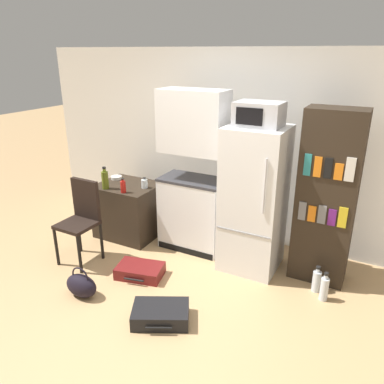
{
  "coord_description": "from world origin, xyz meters",
  "views": [
    {
      "loc": [
        1.64,
        -2.43,
        2.38
      ],
      "look_at": [
        -0.1,
        0.85,
        0.97
      ],
      "focal_mm": 35.0,
      "sensor_mm": 36.0,
      "label": 1
    }
  ],
  "objects_px": {
    "kitchen_hutch": "(193,178)",
    "bottle_olive_oil": "(105,180)",
    "chair": "(82,214)",
    "handbag": "(81,285)",
    "suitcase_small_flat": "(140,271)",
    "suitcase_large_flat": "(161,314)",
    "bookshelf": "(326,199)",
    "water_bottle_front": "(317,281)",
    "refrigerator": "(254,200)",
    "bowl": "(116,178)",
    "water_bottle_middle": "(324,288)",
    "bottle_ketchup_red": "(123,187)",
    "side_table": "(129,210)",
    "microwave": "(259,114)",
    "bottle_clear_short": "(145,183)"
  },
  "relations": [
    {
      "from": "kitchen_hutch",
      "to": "bottle_olive_oil",
      "type": "relative_size",
      "value": 6.8
    },
    {
      "from": "chair",
      "to": "handbag",
      "type": "relative_size",
      "value": 2.74
    },
    {
      "from": "bottle_olive_oil",
      "to": "suitcase_small_flat",
      "type": "height_order",
      "value": "bottle_olive_oil"
    },
    {
      "from": "bottle_olive_oil",
      "to": "suitcase_large_flat",
      "type": "distance_m",
      "value": 1.98
    },
    {
      "from": "bookshelf",
      "to": "suitcase_small_flat",
      "type": "xyz_separation_m",
      "value": [
        -1.75,
        -0.94,
        -0.87
      ]
    },
    {
      "from": "water_bottle_front",
      "to": "bottle_olive_oil",
      "type": "bearing_deg",
      "value": -178.0
    },
    {
      "from": "refrigerator",
      "to": "suitcase_small_flat",
      "type": "bearing_deg",
      "value": -141.19
    },
    {
      "from": "bottle_olive_oil",
      "to": "kitchen_hutch",
      "type": "bearing_deg",
      "value": 18.11
    },
    {
      "from": "bowl",
      "to": "water_bottle_middle",
      "type": "relative_size",
      "value": 0.47
    },
    {
      "from": "bottle_ketchup_red",
      "to": "bookshelf",
      "type": "bearing_deg",
      "value": 9.76
    },
    {
      "from": "kitchen_hutch",
      "to": "chair",
      "type": "distance_m",
      "value": 1.38
    },
    {
      "from": "chair",
      "to": "water_bottle_middle",
      "type": "distance_m",
      "value": 2.79
    },
    {
      "from": "kitchen_hutch",
      "to": "chair",
      "type": "relative_size",
      "value": 2.0
    },
    {
      "from": "refrigerator",
      "to": "bowl",
      "type": "height_order",
      "value": "refrigerator"
    },
    {
      "from": "bookshelf",
      "to": "bowl",
      "type": "height_order",
      "value": "bookshelf"
    },
    {
      "from": "side_table",
      "to": "handbag",
      "type": "bearing_deg",
      "value": -73.64
    },
    {
      "from": "kitchen_hutch",
      "to": "bottle_olive_oil",
      "type": "height_order",
      "value": "kitchen_hutch"
    },
    {
      "from": "refrigerator",
      "to": "bottle_olive_oil",
      "type": "relative_size",
      "value": 5.66
    },
    {
      "from": "microwave",
      "to": "bowl",
      "type": "distance_m",
      "value": 2.25
    },
    {
      "from": "side_table",
      "to": "water_bottle_middle",
      "type": "distance_m",
      "value": 2.64
    },
    {
      "from": "bottle_olive_oil",
      "to": "water_bottle_front",
      "type": "xyz_separation_m",
      "value": [
        2.68,
        0.09,
        -0.72
      ]
    },
    {
      "from": "bottle_clear_short",
      "to": "bowl",
      "type": "bearing_deg",
      "value": 168.69
    },
    {
      "from": "water_bottle_middle",
      "to": "refrigerator",
      "type": "bearing_deg",
      "value": 161.72
    },
    {
      "from": "side_table",
      "to": "kitchen_hutch",
      "type": "distance_m",
      "value": 1.09
    },
    {
      "from": "microwave",
      "to": "water_bottle_middle",
      "type": "relative_size",
      "value": 1.5
    },
    {
      "from": "water_bottle_front",
      "to": "water_bottle_middle",
      "type": "distance_m",
      "value": 0.15
    },
    {
      "from": "microwave",
      "to": "kitchen_hutch",
      "type": "bearing_deg",
      "value": 173.83
    },
    {
      "from": "side_table",
      "to": "bottle_ketchup_red",
      "type": "height_order",
      "value": "bottle_ketchup_red"
    },
    {
      "from": "handbag",
      "to": "water_bottle_front",
      "type": "height_order",
      "value": "handbag"
    },
    {
      "from": "bowl",
      "to": "suitcase_large_flat",
      "type": "xyz_separation_m",
      "value": [
        1.6,
        -1.43,
        -0.67
      ]
    },
    {
      "from": "bookshelf",
      "to": "bottle_clear_short",
      "type": "height_order",
      "value": "bookshelf"
    },
    {
      "from": "kitchen_hutch",
      "to": "bookshelf",
      "type": "relative_size",
      "value": 1.06
    },
    {
      "from": "microwave",
      "to": "suitcase_large_flat",
      "type": "relative_size",
      "value": 0.77
    },
    {
      "from": "chair",
      "to": "water_bottle_front",
      "type": "distance_m",
      "value": 2.72
    },
    {
      "from": "suitcase_small_flat",
      "to": "handbag",
      "type": "height_order",
      "value": "handbag"
    },
    {
      "from": "side_table",
      "to": "kitchen_hutch",
      "type": "xyz_separation_m",
      "value": [
        0.93,
        0.1,
        0.56
      ]
    },
    {
      "from": "water_bottle_front",
      "to": "water_bottle_middle",
      "type": "xyz_separation_m",
      "value": [
        0.1,
        -0.12,
        0.01
      ]
    },
    {
      "from": "refrigerator",
      "to": "bowl",
      "type": "bearing_deg",
      "value": 177.23
    },
    {
      "from": "chair",
      "to": "bottle_olive_oil",
      "type": "bearing_deg",
      "value": 98.39
    },
    {
      "from": "bowl",
      "to": "suitcase_small_flat",
      "type": "relative_size",
      "value": 0.26
    },
    {
      "from": "side_table",
      "to": "suitcase_small_flat",
      "type": "relative_size",
      "value": 1.38
    },
    {
      "from": "bottle_olive_oil",
      "to": "bottle_ketchup_red",
      "type": "distance_m",
      "value": 0.29
    },
    {
      "from": "bottle_olive_oil",
      "to": "suitcase_large_flat",
      "type": "bearing_deg",
      "value": -35.69
    },
    {
      "from": "side_table",
      "to": "suitcase_large_flat",
      "type": "relative_size",
      "value": 1.26
    },
    {
      "from": "refrigerator",
      "to": "suitcase_small_flat",
      "type": "height_order",
      "value": "refrigerator"
    },
    {
      "from": "bottle_clear_short",
      "to": "chair",
      "type": "distance_m",
      "value": 0.88
    },
    {
      "from": "bookshelf",
      "to": "handbag",
      "type": "relative_size",
      "value": 5.18
    },
    {
      "from": "bookshelf",
      "to": "bottle_olive_oil",
      "type": "bearing_deg",
      "value": -171.46
    },
    {
      "from": "kitchen_hutch",
      "to": "bottle_ketchup_red",
      "type": "bearing_deg",
      "value": -155.48
    },
    {
      "from": "suitcase_small_flat",
      "to": "water_bottle_front",
      "type": "bearing_deg",
      "value": 6.07
    }
  ]
}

